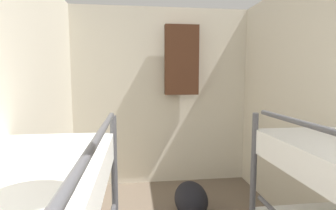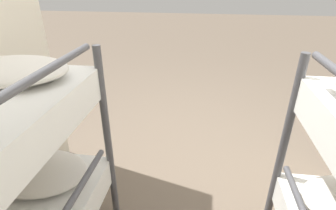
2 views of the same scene
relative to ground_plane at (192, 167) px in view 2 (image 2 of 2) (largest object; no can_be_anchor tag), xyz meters
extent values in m
plane|color=#6B5B4C|center=(0.00, 0.00, 0.00)|extent=(20.00, 20.00, 0.00)
cylinder|color=#4C4C51|center=(-0.51, 0.57, 0.61)|extent=(0.04, 0.04, 1.21)
cylinder|color=#4C4C51|center=(0.51, 0.57, 0.61)|extent=(0.04, 0.04, 1.21)
ellipsoid|color=silver|center=(0.84, 0.79, 0.53)|extent=(0.54, 0.40, 0.09)
ellipsoid|color=silver|center=(0.84, 0.79, 1.14)|extent=(0.54, 0.40, 0.09)
camera|label=1|loc=(-0.36, 0.50, 1.48)|focal=28.00mm
camera|label=2|loc=(-0.04, 1.84, 1.54)|focal=28.00mm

